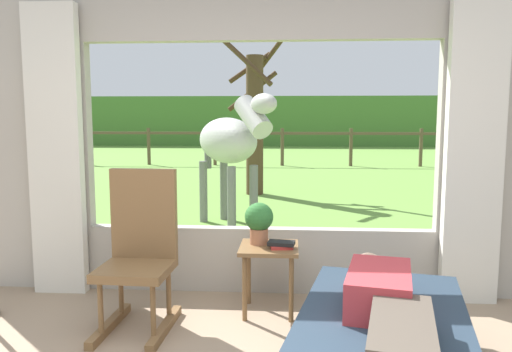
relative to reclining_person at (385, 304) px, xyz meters
name	(u,v)px	position (x,y,z in m)	size (l,w,h in m)	color
back_wall_with_window	(260,146)	(-0.76, 1.60, 0.73)	(5.20, 0.12, 2.55)	#ADA599
curtain_panel_left	(56,152)	(-2.45, 1.46, 0.68)	(0.44, 0.10, 2.40)	silver
curtain_panel_right	(474,154)	(0.93, 1.46, 0.68)	(0.44, 0.10, 2.40)	silver
outdoor_pasture_lawn	(282,165)	(-0.76, 12.50, -0.51)	(36.00, 21.68, 0.02)	olive
distant_hill_ridge	(286,121)	(-0.76, 22.34, 0.68)	(36.00, 2.00, 2.40)	#4A7A34
reclining_person	(385,304)	(0.00, 0.00, 0.00)	(0.46, 1.43, 0.22)	#B23338
rocking_chair	(140,251)	(-1.56, 0.83, 0.02)	(0.50, 0.70, 1.12)	brown
side_table	(269,258)	(-0.66, 1.13, -0.10)	(0.44, 0.44, 0.52)	brown
potted_plant	(259,220)	(-0.74, 1.19, 0.18)	(0.22, 0.22, 0.32)	#9E6042
book_stack	(281,245)	(-0.57, 1.07, 0.03)	(0.21, 0.14, 0.05)	#B22D28
horse	(230,142)	(-1.30, 3.94, 0.63)	(1.32, 1.68, 1.73)	#B2B2AD
pasture_tree	(255,118)	(-1.18, 6.79, 0.92)	(1.37, 1.36, 3.12)	#4C3823
pasture_fence_line	(282,141)	(-0.76, 12.18, 0.22)	(16.10, 0.10, 1.10)	brown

